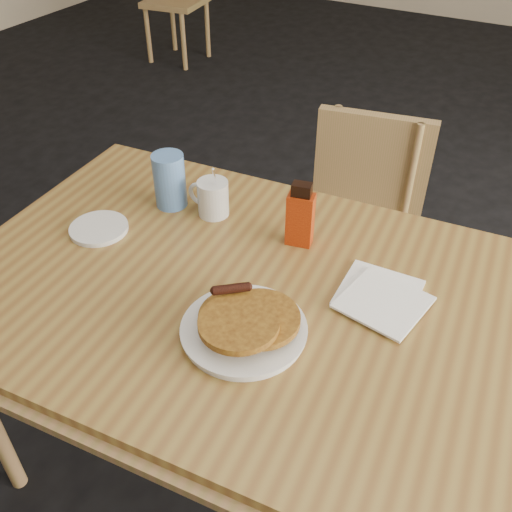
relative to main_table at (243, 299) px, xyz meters
The scene contains 9 objects.
floor 0.71m from the main_table, 98.17° to the right, with size 10.00×10.00×0.00m, color black.
main_table is the anchor object (origin of this frame).
chair_main_far 0.76m from the main_table, 88.82° to the left, with size 0.43×0.44×0.83m.
pancake_plate 0.16m from the main_table, 58.66° to the right, with size 0.26×0.26×0.08m.
coffee_mug 0.31m from the main_table, 135.08° to the left, with size 0.11×0.08×0.15m.
syrup_bottle 0.24m from the main_table, 79.35° to the left, with size 0.07×0.05×0.16m.
napkin_stack 0.30m from the main_table, 20.86° to the left, with size 0.20×0.21×0.01m.
blue_tumbler 0.40m from the main_table, 149.47° to the left, with size 0.08×0.08×0.15m, color #507CBD.
side_saucer 0.42m from the main_table, behind, with size 0.14×0.14×0.01m, color silver.
Camera 1 is at (0.49, -0.76, 1.59)m, focal length 40.00 mm.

